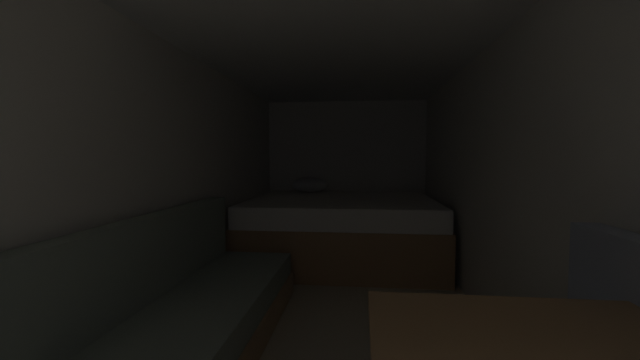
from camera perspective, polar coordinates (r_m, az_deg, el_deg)
name	(u,v)px	position (r m, az deg, el deg)	size (l,w,h in m)	color
ground_plane	(330,324)	(2.85, 1.45, -21.05)	(7.54, 7.54, 0.00)	beige
wall_back	(346,171)	(5.38, 3.95, 1.35)	(2.32, 0.05, 1.98)	silver
wall_left	(174,184)	(2.92, -21.32, -0.58)	(0.05, 5.54, 1.98)	silver
wall_right	(501,187)	(2.75, 25.81, -0.92)	(0.05, 5.54, 1.98)	silver
ceiling_slab	(330,36)	(2.72, 1.52, 20.98)	(2.32, 5.54, 0.05)	white
bed	(342,228)	(4.43, 3.31, -7.29)	(2.10, 1.92, 0.91)	#9E7247
sofa_left	(165,337)	(2.25, -22.48, -21.19)	(0.72, 2.79, 0.84)	tan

